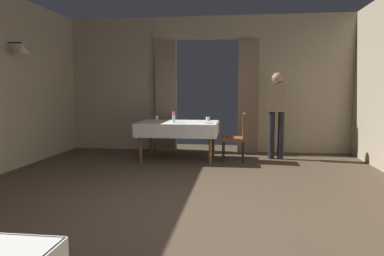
% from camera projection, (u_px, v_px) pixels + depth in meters
% --- Properties ---
extents(ground, '(10.08, 10.08, 0.00)m').
position_uv_depth(ground, '(174.00, 213.00, 3.93)').
color(ground, '#4C3D2D').
extents(wall_back, '(6.40, 0.27, 3.00)m').
position_uv_depth(wall_back, '(207.00, 84.00, 7.89)').
color(wall_back, tan).
rests_on(wall_back, ground).
extents(dining_table_mid, '(1.56, 1.07, 0.75)m').
position_uv_depth(dining_table_mid, '(178.00, 126.00, 6.94)').
color(dining_table_mid, brown).
rests_on(dining_table_mid, ground).
extents(chair_mid_right, '(0.44, 0.44, 0.93)m').
position_uv_depth(chair_mid_right, '(238.00, 135.00, 6.78)').
color(chair_mid_right, black).
rests_on(chair_mid_right, ground).
extents(flower_vase_mid, '(0.07, 0.07, 0.21)m').
position_uv_depth(flower_vase_mid, '(174.00, 117.00, 6.81)').
color(flower_vase_mid, silver).
rests_on(flower_vase_mid, dining_table_mid).
extents(glass_mid_b, '(0.08, 0.08, 0.09)m').
position_uv_depth(glass_mid_b, '(208.00, 119.00, 7.10)').
color(glass_mid_b, silver).
rests_on(glass_mid_b, dining_table_mid).
extents(plate_mid_c, '(0.21, 0.21, 0.01)m').
position_uv_depth(plate_mid_c, '(208.00, 123.00, 6.62)').
color(plate_mid_c, white).
rests_on(plate_mid_c, dining_table_mid).
extents(glass_mid_d, '(0.07, 0.07, 0.09)m').
position_uv_depth(glass_mid_d, '(157.00, 118.00, 7.32)').
color(glass_mid_d, silver).
rests_on(glass_mid_d, dining_table_mid).
extents(person_waiter_by_doorway, '(0.39, 0.27, 1.72)m').
position_uv_depth(person_waiter_by_doorway, '(277.00, 108.00, 6.95)').
color(person_waiter_by_doorway, black).
rests_on(person_waiter_by_doorway, ground).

